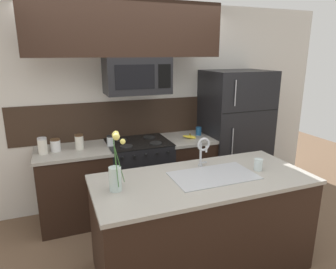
% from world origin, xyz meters
% --- Properties ---
extents(ground_plane, '(10.00, 10.00, 0.00)m').
position_xyz_m(ground_plane, '(0.00, 0.00, 0.00)').
color(ground_plane, brown).
extents(rear_partition, '(5.20, 0.10, 2.60)m').
position_xyz_m(rear_partition, '(0.30, 1.28, 1.30)').
color(rear_partition, silver).
rests_on(rear_partition, ground).
extents(splash_band, '(2.96, 0.01, 0.48)m').
position_xyz_m(splash_band, '(0.00, 1.22, 1.15)').
color(splash_band, '#332319').
rests_on(splash_band, rear_partition).
extents(back_counter_left, '(0.84, 0.65, 0.91)m').
position_xyz_m(back_counter_left, '(-0.79, 0.90, 0.46)').
color(back_counter_left, black).
rests_on(back_counter_left, ground).
extents(back_counter_right, '(0.61, 0.65, 0.91)m').
position_xyz_m(back_counter_right, '(0.67, 0.90, 0.46)').
color(back_counter_right, black).
rests_on(back_counter_right, ground).
extents(stove_range, '(0.76, 0.64, 0.93)m').
position_xyz_m(stove_range, '(0.00, 0.90, 0.46)').
color(stove_range, black).
rests_on(stove_range, ground).
extents(microwave, '(0.74, 0.40, 0.42)m').
position_xyz_m(microwave, '(0.00, 0.88, 1.73)').
color(microwave, black).
extents(upper_cabinet_band, '(2.15, 0.34, 0.60)m').
position_xyz_m(upper_cabinet_band, '(-0.11, 0.85, 2.24)').
color(upper_cabinet_band, black).
extents(refrigerator, '(0.86, 0.74, 1.76)m').
position_xyz_m(refrigerator, '(1.39, 0.92, 0.88)').
color(refrigerator, black).
rests_on(refrigerator, ground).
extents(storage_jar_tall, '(0.10, 0.10, 0.18)m').
position_xyz_m(storage_jar_tall, '(-1.09, 0.86, 1.00)').
color(storage_jar_tall, silver).
rests_on(storage_jar_tall, back_counter_left).
extents(storage_jar_medium, '(0.11, 0.11, 0.14)m').
position_xyz_m(storage_jar_medium, '(-0.96, 0.92, 0.98)').
color(storage_jar_medium, silver).
rests_on(storage_jar_medium, back_counter_left).
extents(storage_jar_short, '(0.10, 0.10, 0.17)m').
position_xyz_m(storage_jar_short, '(-0.70, 0.90, 1.00)').
color(storage_jar_short, silver).
rests_on(storage_jar_short, back_counter_left).
extents(storage_jar_squat, '(0.09, 0.09, 0.13)m').
position_xyz_m(storage_jar_squat, '(-0.34, 0.87, 0.98)').
color(storage_jar_squat, silver).
rests_on(storage_jar_squat, back_counter_left).
extents(banana_bunch, '(0.19, 0.13, 0.08)m').
position_xyz_m(banana_bunch, '(0.68, 0.84, 0.93)').
color(banana_bunch, yellow).
rests_on(banana_bunch, back_counter_right).
extents(coffee_tin, '(0.08, 0.08, 0.11)m').
position_xyz_m(coffee_tin, '(0.86, 0.95, 0.97)').
color(coffee_tin, '#1E5184').
rests_on(coffee_tin, back_counter_right).
extents(island_counter, '(1.96, 0.89, 0.91)m').
position_xyz_m(island_counter, '(0.25, -0.35, 0.46)').
color(island_counter, black).
rests_on(island_counter, ground).
extents(kitchen_sink, '(0.76, 0.44, 0.16)m').
position_xyz_m(kitchen_sink, '(0.35, -0.35, 0.84)').
color(kitchen_sink, '#ADAFB5').
rests_on(kitchen_sink, island_counter).
extents(sink_faucet, '(0.14, 0.14, 0.31)m').
position_xyz_m(sink_faucet, '(0.35, -0.13, 1.11)').
color(sink_faucet, '#B7BABF').
rests_on(sink_faucet, island_counter).
extents(drinking_glass, '(0.08, 0.08, 0.11)m').
position_xyz_m(drinking_glass, '(0.82, -0.38, 0.97)').
color(drinking_glass, silver).
rests_on(drinking_glass, island_counter).
extents(flower_vase, '(0.15, 0.21, 0.50)m').
position_xyz_m(flower_vase, '(-0.53, -0.32, 1.06)').
color(flower_vase, silver).
rests_on(flower_vase, island_counter).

